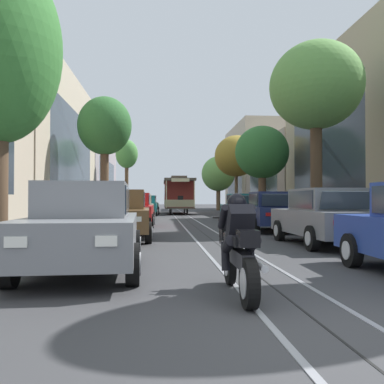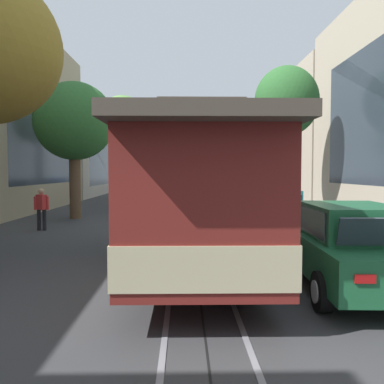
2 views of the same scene
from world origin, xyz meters
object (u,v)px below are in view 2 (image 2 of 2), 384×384
at_px(parked_car_red_mid_left, 231,192).
at_px(street_tree_kerb_right_near, 137,136).
at_px(parked_car_blue_near_right, 159,185).
at_px(street_tree_kerb_right_mid, 74,122).
at_px(parked_car_brown_second_left, 221,188).
at_px(cable_car_trolley, 196,195).
at_px(pedestrian_on_left_pavement, 277,190).
at_px(parked_car_beige_fourth_left, 248,199).
at_px(parked_car_navy_mid_right, 150,190).
at_px(street_tree_kerb_left_near, 239,149).
at_px(parked_car_teal_fourth_right, 140,195).
at_px(street_tree_kerb_left_second, 287,103).
at_px(street_tree_kerb_right_second, 123,121).
at_px(parked_car_grey_near_left, 217,186).
at_px(parked_car_green_sixth_left, 349,246).
at_px(pedestrian_on_right_pavement, 41,207).
at_px(parked_car_teal_fifth_left, 273,212).
at_px(parked_car_grey_second_right, 154,187).
at_px(motorcycle_with_rider, 192,186).

xyz_separation_m(parked_car_red_mid_left, street_tree_kerb_right_near, (7.83, -13.45, 4.94)).
relative_size(parked_car_blue_near_right, street_tree_kerb_right_mid, 0.70).
xyz_separation_m(parked_car_brown_second_left, cable_car_trolley, (2.90, 24.72, 0.86)).
bearing_deg(pedestrian_on_left_pavement, parked_car_blue_near_right, -57.83).
distance_m(parked_car_beige_fourth_left, street_tree_kerb_right_near, 22.37).
height_order(parked_car_navy_mid_right, street_tree_kerb_right_near, street_tree_kerb_right_near).
bearing_deg(pedestrian_on_left_pavement, street_tree_kerb_left_near, -84.85).
distance_m(parked_car_teal_fourth_right, street_tree_kerb_left_second, 9.95).
bearing_deg(street_tree_kerb_right_second, parked_car_red_mid_left, 157.29).
bearing_deg(pedestrian_on_left_pavement, street_tree_kerb_right_mid, 35.36).
xyz_separation_m(street_tree_kerb_right_second, street_tree_kerb_right_mid, (0.51, 11.41, -1.49)).
bearing_deg(parked_car_navy_mid_right, parked_car_grey_near_left, -122.50).
xyz_separation_m(parked_car_beige_fourth_left, parked_car_blue_near_right, (5.76, -20.85, 0.00)).
distance_m(parked_car_red_mid_left, parked_car_green_sixth_left, 19.52).
bearing_deg(parked_car_teal_fourth_right, street_tree_kerb_right_near, -82.87).
distance_m(street_tree_kerb_right_second, pedestrian_on_right_pavement, 16.04).
height_order(parked_car_red_mid_left, pedestrian_on_right_pavement, parked_car_red_mid_left).
distance_m(parked_car_beige_fourth_left, cable_car_trolley, 11.59).
relative_size(street_tree_kerb_right_mid, cable_car_trolley, 0.69).
height_order(parked_car_beige_fourth_left, pedestrian_on_left_pavement, pedestrian_on_left_pavement).
bearing_deg(parked_car_beige_fourth_left, street_tree_kerb_left_near, -96.47).
bearing_deg(parked_car_grey_near_left, parked_car_teal_fifth_left, 89.45).
height_order(parked_car_blue_near_right, pedestrian_on_left_pavement, pedestrian_on_left_pavement).
bearing_deg(parked_car_beige_fourth_left, parked_car_red_mid_left, -89.57).
distance_m(parked_car_grey_second_right, street_tree_kerb_right_near, 7.06).
distance_m(street_tree_kerb_right_near, pedestrian_on_left_pavement, 18.08).
distance_m(street_tree_kerb_right_mid, cable_car_trolley, 11.58).
xyz_separation_m(parked_car_brown_second_left, street_tree_kerb_left_second, (-2.16, 12.74, 4.92)).
distance_m(parked_car_beige_fourth_left, parked_car_grey_second_right, 16.77).
xyz_separation_m(parked_car_beige_fourth_left, parked_car_grey_second_right, (5.90, -15.70, 0.00)).
bearing_deg(parked_car_grey_second_right, parked_car_grey_near_left, -147.14).
relative_size(parked_car_brown_second_left, street_tree_kerb_right_mid, 0.70).
distance_m(street_tree_kerb_left_second, cable_car_trolley, 13.62).
bearing_deg(parked_car_red_mid_left, street_tree_kerb_right_second, -22.71).
bearing_deg(parked_car_blue_near_right, street_tree_kerb_left_second, 111.43).
bearing_deg(street_tree_kerb_left_near, parked_car_teal_fourth_right, 60.56).
height_order(parked_car_teal_fifth_left, street_tree_kerb_left_near, street_tree_kerb_left_near).
bearing_deg(parked_car_grey_second_right, street_tree_kerb_right_second, 71.42).
relative_size(parked_car_grey_near_left, parked_car_teal_fifth_left, 1.00).
bearing_deg(street_tree_kerb_left_second, pedestrian_on_right_pavement, 28.95).
bearing_deg(street_tree_kerb_left_second, parked_car_teal_fifth_left, 72.39).
relative_size(street_tree_kerb_left_second, street_tree_kerb_right_second, 0.97).
relative_size(parked_car_red_mid_left, street_tree_kerb_left_second, 0.57).
distance_m(motorcycle_with_rider, pedestrian_on_left_pavement, 15.80).
distance_m(parked_car_blue_near_right, parked_car_teal_fourth_right, 16.70).
height_order(parked_car_green_sixth_left, street_tree_kerb_right_mid, street_tree_kerb_right_mid).
height_order(parked_car_teal_fifth_left, street_tree_kerb_left_second, street_tree_kerb_left_second).
xyz_separation_m(parked_car_beige_fourth_left, cable_car_trolley, (2.95, 11.18, 0.86)).
bearing_deg(parked_car_grey_near_left, parked_car_blue_near_right, -12.77).
xyz_separation_m(parked_car_grey_near_left, parked_car_brown_second_left, (0.09, 6.00, 0.00)).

